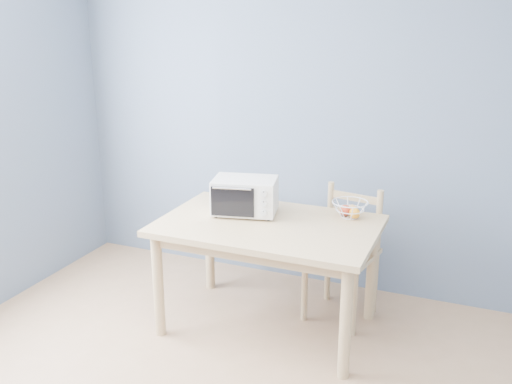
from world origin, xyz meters
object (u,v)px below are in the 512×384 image
at_px(fruit_basket, 350,209).
at_px(dining_chair, 344,255).
at_px(toaster_oven, 243,195).
at_px(dining_table, 268,237).

bearing_deg(fruit_basket, dining_chair, 125.58).
height_order(toaster_oven, fruit_basket, toaster_oven).
distance_m(toaster_oven, fruit_basket, 0.72).
xyz_separation_m(dining_table, fruit_basket, (0.46, 0.31, 0.16)).
distance_m(dining_table, toaster_oven, 0.34).
bearing_deg(toaster_oven, fruit_basket, 3.99).
xyz_separation_m(dining_table, toaster_oven, (-0.22, 0.10, 0.23)).
height_order(dining_table, dining_chair, dining_chair).
bearing_deg(dining_chair, fruit_basket, -44.06).
relative_size(fruit_basket, dining_chair, 0.35).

